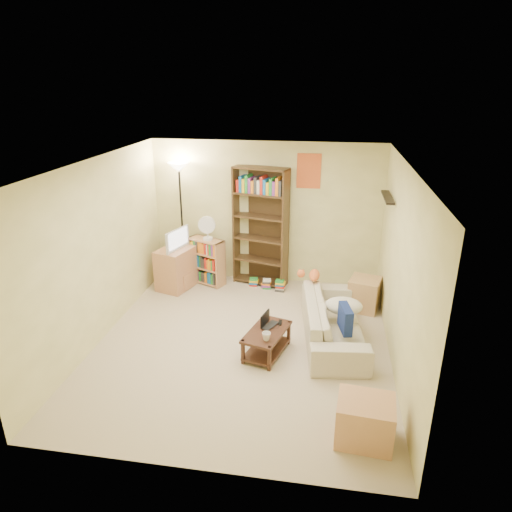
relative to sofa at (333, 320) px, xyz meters
name	(u,v)px	position (x,y,z in m)	size (l,w,h in m)	color
room	(242,233)	(-1.23, -0.34, 1.34)	(4.50, 4.54, 2.52)	beige
sofa	(333,320)	(0.00, 0.00, 0.00)	(1.00, 2.04, 0.57)	beige
navy_pillow	(345,319)	(0.14, -0.41, 0.26)	(0.38, 0.11, 0.34)	navy
cream_blanket	(344,306)	(0.13, 0.06, 0.20)	(0.53, 0.38, 0.23)	beige
tabby_cat	(312,275)	(-0.34, 0.72, 0.36)	(0.45, 0.20, 0.16)	orange
coffee_table	(267,340)	(-0.87, -0.54, -0.07)	(0.63, 0.87, 0.35)	#3E2317
laptop	(273,326)	(-0.80, -0.43, 0.07)	(0.28, 0.33, 0.02)	black
laptop_screen	(265,319)	(-0.91, -0.40, 0.17)	(0.01, 0.26, 0.17)	white
mug	(266,336)	(-0.84, -0.77, 0.12)	(0.16, 0.16, 0.11)	silver
tv_remote	(280,323)	(-0.71, -0.31, 0.07)	(0.04, 0.14, 0.02)	black
tv_stand	(176,268)	(-2.72, 1.30, 0.08)	(0.48, 0.68, 0.72)	tan
television	(174,239)	(-2.72, 1.30, 0.62)	(0.27, 0.63, 0.36)	black
tall_bookshelf	(261,224)	(-1.30, 1.71, 0.82)	(0.99, 0.54, 2.10)	#44311A
short_bookshelf	(207,261)	(-2.24, 1.55, 0.13)	(0.70, 0.51, 0.84)	tan
desk_fan	(207,227)	(-2.20, 1.51, 0.79)	(0.30, 0.17, 0.43)	white
floor_lamp	(180,188)	(-2.71, 1.71, 1.42)	(0.36, 0.36, 2.14)	black
side_table	(364,294)	(0.49, 0.98, -0.03)	(0.45, 0.45, 0.52)	tan
end_cabinet	(365,421)	(0.33, -1.94, -0.05)	(0.56, 0.47, 0.47)	tan
book_stacks	(268,284)	(-1.12, 1.49, -0.20)	(0.65, 0.27, 0.20)	red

